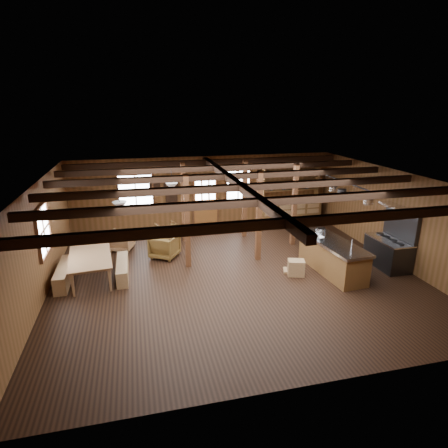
{
  "coord_description": "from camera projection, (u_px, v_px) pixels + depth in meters",
  "views": [
    {
      "loc": [
        -2.57,
        -9.34,
        4.69
      ],
      "look_at": [
        -0.07,
        1.09,
        1.22
      ],
      "focal_mm": 30.0,
      "sensor_mm": 36.0,
      "label": 1
    }
  ],
  "objects": [
    {
      "name": "step_stool",
      "position": [
        296.0,
        268.0,
        10.63
      ],
      "size": [
        0.6,
        0.5,
        0.46
      ],
      "primitive_type": "cube",
      "rotation": [
        0.0,
        0.0,
        -0.3
      ],
      "color": "olive",
      "rests_on": "floor"
    },
    {
      "name": "bench_aisle",
      "position": [
        123.0,
        269.0,
        10.56
      ],
      "size": [
        0.3,
        1.62,
        0.45
      ],
      "primitive_type": "cube",
      "color": "olive",
      "rests_on": "floor"
    },
    {
      "name": "armchair_c",
      "position": [
        121.0,
        240.0,
        12.45
      ],
      "size": [
        0.91,
        0.92,
        0.67
      ],
      "primitive_type": "imported",
      "rotation": [
        0.0,
        0.0,
        2.82
      ],
      "color": "#996C45",
      "rests_on": "floor"
    },
    {
      "name": "window_left",
      "position": [
        43.0,
        230.0,
        9.52
      ],
      "size": [
        0.14,
        1.24,
        1.32
      ],
      "color": "white",
      "rests_on": "wall_back"
    },
    {
      "name": "back_counter",
      "position": [
        289.0,
        209.0,
        15.11
      ],
      "size": [
        2.55,
        0.6,
        2.45
      ],
      "color": "brown",
      "rests_on": "floor"
    },
    {
      "name": "room",
      "position": [
        236.0,
        229.0,
        10.22
      ],
      "size": [
        10.04,
        9.04,
        2.84
      ],
      "color": "black",
      "rests_on": "ground"
    },
    {
      "name": "pot_rack",
      "position": [
        342.0,
        190.0,
        10.89
      ],
      "size": [
        0.43,
        3.0,
        0.45
      ],
      "color": "#2C2C2F",
      "rests_on": "ceiling"
    },
    {
      "name": "back_door",
      "position": [
        206.0,
        206.0,
        14.5
      ],
      "size": [
        1.02,
        0.08,
        2.15
      ],
      "color": "brown",
      "rests_on": "floor"
    },
    {
      "name": "notice_boards",
      "position": [
        166.0,
        189.0,
        13.94
      ],
      "size": [
        1.08,
        0.03,
        0.9
      ],
      "color": "silver",
      "rests_on": "wall_back"
    },
    {
      "name": "dining_table",
      "position": [
        93.0,
        268.0,
        10.35
      ],
      "size": [
        1.29,
        2.07,
        0.69
      ],
      "primitive_type": "imported",
      "rotation": [
        0.0,
        0.0,
        1.67
      ],
      "color": "#996D45",
      "rests_on": "floor"
    },
    {
      "name": "ceiling_joists",
      "position": [
        234.0,
        182.0,
        9.99
      ],
      "size": [
        9.8,
        8.82,
        0.18
      ],
      "color": "black",
      "rests_on": "ceiling"
    },
    {
      "name": "kitchen_island",
      "position": [
        332.0,
        256.0,
        10.78
      ],
      "size": [
        1.07,
        2.56,
        1.2
      ],
      "rotation": [
        0.0,
        0.0,
        0.08
      ],
      "color": "brown",
      "rests_on": "floor"
    },
    {
      "name": "armchair_a",
      "position": [
        167.0,
        232.0,
        13.36
      ],
      "size": [
        0.84,
        0.86,
        0.62
      ],
      "primitive_type": "imported",
      "rotation": [
        0.0,
        0.0,
        3.45
      ],
      "color": "brown",
      "rests_on": "floor"
    },
    {
      "name": "pendant_lamps",
      "position": [
        149.0,
        195.0,
        10.38
      ],
      "size": [
        1.86,
        2.36,
        0.66
      ],
      "color": "#2C2C2F",
      "rests_on": "ceiling"
    },
    {
      "name": "bench_wall",
      "position": [
        64.0,
        274.0,
        10.22
      ],
      "size": [
        0.32,
        1.71,
        0.47
      ],
      "primitive_type": "cube",
      "color": "olive",
      "rests_on": "floor"
    },
    {
      "name": "bowl",
      "position": [
        319.0,
        238.0,
        10.83
      ],
      "size": [
        0.36,
        0.36,
        0.07
      ],
      "primitive_type": "imported",
      "rotation": [
        0.0,
        0.0,
        0.41
      ],
      "color": "silver",
      "rests_on": "kitchen_island"
    },
    {
      "name": "window_back_left",
      "position": [
        136.0,
        191.0,
        13.71
      ],
      "size": [
        1.32,
        0.06,
        1.32
      ],
      "color": "white",
      "rests_on": "wall_back"
    },
    {
      "name": "counter_pot",
      "position": [
        321.0,
        231.0,
        11.22
      ],
      "size": [
        0.3,
        0.3,
        0.18
      ],
      "primitive_type": "cylinder",
      "color": "silver",
      "rests_on": "kitchen_island"
    },
    {
      "name": "armchair_b",
      "position": [
        165.0,
        246.0,
        11.84
      ],
      "size": [
        1.09,
        1.1,
        0.74
      ],
      "primitive_type": "imported",
      "rotation": [
        0.0,
        0.0,
        2.59
      ],
      "color": "brown",
      "rests_on": "floor"
    },
    {
      "name": "commercial_range",
      "position": [
        390.0,
        247.0,
        11.11
      ],
      "size": [
        0.78,
        1.48,
        1.83
      ],
      "color": "#2C2C2F",
      "rests_on": "floor"
    },
    {
      "name": "window_back_right",
      "position": [
        238.0,
        186.0,
        14.57
      ],
      "size": [
        1.02,
        0.06,
        1.32
      ],
      "color": "white",
      "rests_on": "wall_back"
    },
    {
      "name": "timber_posts",
      "position": [
        234.0,
        208.0,
        12.26
      ],
      "size": [
        3.95,
        2.35,
        2.8
      ],
      "color": "#422612",
      "rests_on": "floor"
    }
  ]
}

